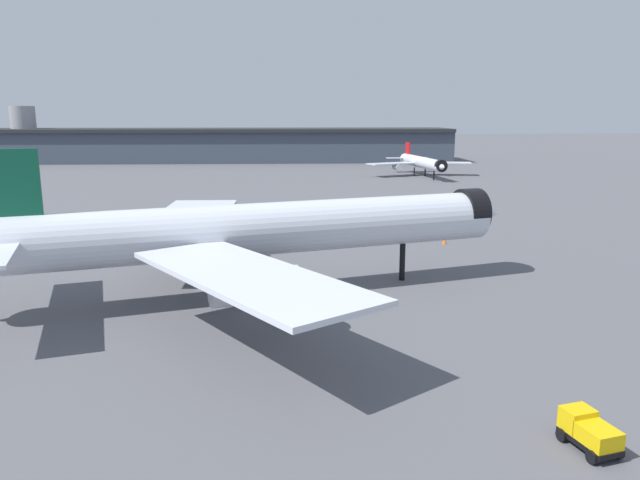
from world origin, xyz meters
TOP-DOWN VIEW (x-y plane):
  - ground at (0.00, 0.00)m, footprint 900.00×900.00m
  - airliner_near_gate at (-3.21, 2.04)m, footprint 55.84×50.34m
  - airliner_far_taxiway at (48.41, 108.33)m, footprint 31.09×33.98m
  - terminal_building at (-26.42, 174.00)m, footprint 204.76×46.37m
  - service_truck_front at (-9.45, 36.57)m, footprint 4.33×5.96m
  - baggage_tug_wing at (13.38, -27.80)m, footprint 2.33×3.41m
  - traffic_cone_near_nose at (23.65, 21.79)m, footprint 0.60×0.60m

SIDE VIEW (x-z plane):
  - ground at x=0.00m, z-range 0.00..0.00m
  - traffic_cone_near_nose at x=23.65m, z-range 0.00..0.75m
  - baggage_tug_wing at x=13.38m, z-range 0.05..1.90m
  - service_truck_front at x=-9.45m, z-range 0.09..3.09m
  - airliner_far_taxiway at x=48.41m, z-range -0.53..8.42m
  - terminal_building at x=-26.42m, z-range -3.84..16.20m
  - airliner_near_gate at x=-3.21m, z-range -0.87..13.64m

